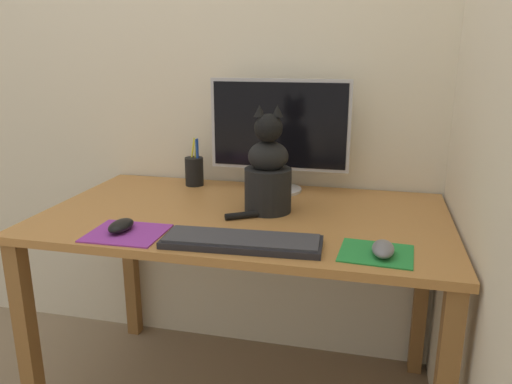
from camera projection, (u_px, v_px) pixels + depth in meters
wall_back at (272, 44)px, 1.85m from camera, size 7.00×0.04×2.50m
wall_side_right at (490, 41)px, 1.32m from camera, size 0.04×7.00×2.50m
desk at (245, 239)px, 1.64m from camera, size 1.29×0.75×0.72m
monitor at (279, 131)px, 1.80m from camera, size 0.51×0.17×0.41m
keyboard at (242, 241)px, 1.34m from camera, size 0.44×0.16×0.02m
mousepad_left at (127, 233)px, 1.43m from camera, size 0.22×0.19×0.00m
mousepad_right at (376, 253)px, 1.28m from camera, size 0.20×0.17×0.00m
computer_mouse_left at (121, 226)px, 1.43m from camera, size 0.06×0.11×0.03m
computer_mouse_right at (383, 249)px, 1.26m from camera, size 0.06×0.10×0.03m
cat at (268, 173)px, 1.59m from camera, size 0.20×0.22×0.34m
pen_cup at (194, 171)px, 1.93m from camera, size 0.07×0.07×0.18m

